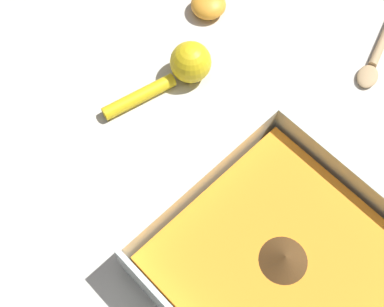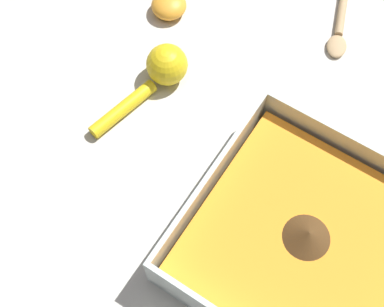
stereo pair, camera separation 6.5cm
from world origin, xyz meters
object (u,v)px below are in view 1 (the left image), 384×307
object	(u,v)px
lemon_half	(208,5)
wooden_spoon	(381,46)
square_dish	(280,265)
lemon_squeezer	(182,68)

from	to	relation	value
lemon_half	wooden_spoon	size ratio (longest dim) A/B	0.29
square_dish	lemon_half	distance (m)	0.39
lemon_half	wooden_spoon	bearing A→B (deg)	120.76
square_dish	lemon_half	bearing A→B (deg)	-122.79
wooden_spoon	square_dish	bearing A→B (deg)	-1.37
lemon_squeezer	wooden_spoon	distance (m)	0.29
square_dish	wooden_spoon	distance (m)	0.36
wooden_spoon	lemon_half	bearing A→B (deg)	-78.97
square_dish	lemon_squeezer	size ratio (longest dim) A/B	1.60
lemon_squeezer	square_dish	bearing A→B (deg)	-98.78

